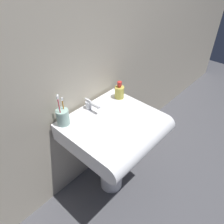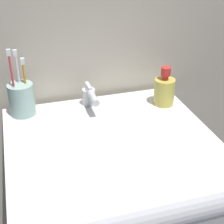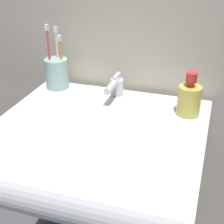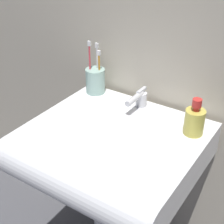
% 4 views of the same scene
% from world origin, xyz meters
% --- Properties ---
extents(sink_pedestal, '(0.18, 0.18, 0.59)m').
position_xyz_m(sink_pedestal, '(0.00, 0.00, 0.29)').
color(sink_pedestal, white).
rests_on(sink_pedestal, ground).
extents(sink_basin, '(0.59, 0.56, 0.13)m').
position_xyz_m(sink_basin, '(0.00, -0.05, 0.65)').
color(sink_basin, white).
rests_on(sink_basin, sink_pedestal).
extents(faucet, '(0.04, 0.13, 0.07)m').
position_xyz_m(faucet, '(-0.01, 0.18, 0.75)').
color(faucet, silver).
rests_on(faucet, sink_basin).
extents(toothbrush_cup, '(0.08, 0.08, 0.22)m').
position_xyz_m(toothbrush_cup, '(-0.23, 0.20, 0.77)').
color(toothbrush_cup, '#99BFB2').
rests_on(toothbrush_cup, sink_basin).
extents(soap_bottle, '(0.07, 0.07, 0.13)m').
position_xyz_m(soap_bottle, '(0.23, 0.13, 0.76)').
color(soap_bottle, gold).
rests_on(soap_bottle, sink_basin).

